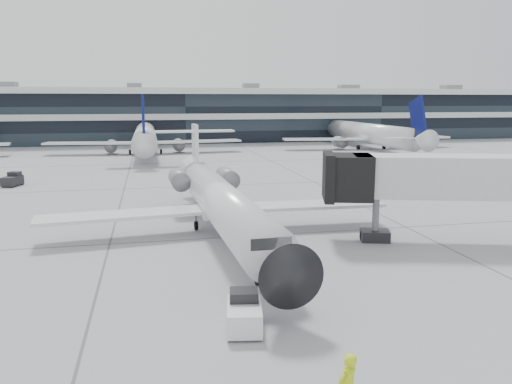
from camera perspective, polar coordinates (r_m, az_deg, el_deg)
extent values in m
plane|color=gray|center=(32.96, 1.27, -4.95)|extent=(220.00, 220.00, 0.00)
cube|color=black|center=(113.21, -8.45, 8.43)|extent=(170.00, 22.00, 10.00)
cylinder|color=white|center=(32.36, -3.93, -1.23)|extent=(3.54, 23.21, 2.60)
cone|color=black|center=(20.22, 2.86, -8.42)|extent=(2.71, 2.80, 2.60)
cone|color=white|center=(45.07, -6.99, 2.40)|extent=(2.59, 3.18, 2.47)
cube|color=white|center=(32.93, -15.01, -2.56)|extent=(10.81, 3.66, 0.21)
cube|color=white|center=(35.04, 5.91, -1.48)|extent=(10.67, 2.81, 0.21)
cylinder|color=slate|center=(39.73, -8.77, 1.42)|extent=(1.58, 3.33, 1.44)
cylinder|color=slate|center=(40.28, -3.30, 1.65)|extent=(1.58, 3.33, 1.44)
cube|color=white|center=(44.27, -6.95, 4.89)|extent=(0.37, 2.51, 4.33)
cube|color=white|center=(44.53, -7.06, 6.91)|extent=(6.99, 1.82, 0.15)
cylinder|color=black|center=(24.28, 0.14, -10.00)|extent=(0.20, 0.55, 0.54)
cylinder|color=black|center=(34.42, -6.85, -3.83)|extent=(0.26, 0.63, 0.62)
cylinder|color=black|center=(34.90, -2.14, -3.56)|extent=(0.26, 0.63, 0.62)
cube|color=#B3B6B8|center=(33.00, 22.90, 1.65)|extent=(13.80, 6.46, 2.52)
cube|color=black|center=(31.50, 10.74, 1.73)|extent=(3.30, 3.69, 2.72)
cylinder|color=slate|center=(32.24, 13.50, -3.10)|extent=(0.43, 0.43, 2.72)
cube|color=black|center=(32.49, 13.42, -4.85)|extent=(2.06, 1.80, 0.68)
cube|color=white|center=(19.80, -1.35, -14.01)|extent=(1.65, 2.40, 0.91)
cube|color=black|center=(20.02, -1.40, -11.83)|extent=(1.24, 1.07, 0.50)
cylinder|color=black|center=(20.66, -3.00, -13.94)|extent=(0.25, 0.47, 0.44)
cylinder|color=black|center=(20.69, 0.17, -13.89)|extent=(0.25, 0.47, 0.44)
cylinder|color=black|center=(19.20, -3.00, -15.93)|extent=(0.25, 0.47, 0.44)
cylinder|color=black|center=(19.23, 0.44, -15.87)|extent=(0.25, 0.47, 0.44)
cone|color=#FE5B0D|center=(40.81, -4.20, -1.58)|extent=(0.34, 0.34, 0.53)
cube|color=#FE5B0D|center=(40.86, -4.19, -1.93)|extent=(0.46, 0.46, 0.03)
cube|color=black|center=(57.40, -26.09, 1.17)|extent=(1.95, 2.54, 0.92)
cube|color=black|center=(57.74, -25.88, 1.85)|extent=(1.35, 1.22, 0.51)
cylinder|color=black|center=(58.42, -26.12, 0.98)|extent=(0.31, 0.48, 0.45)
cylinder|color=black|center=(57.84, -25.18, 0.97)|extent=(0.31, 0.48, 0.45)
cylinder|color=black|center=(57.06, -26.97, 0.71)|extent=(0.31, 0.48, 0.45)
cylinder|color=black|center=(56.47, -26.02, 0.69)|extent=(0.31, 0.48, 0.45)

